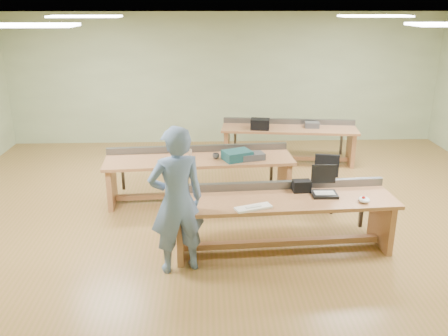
{
  "coord_description": "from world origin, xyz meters",
  "views": [
    {
      "loc": [
        -0.47,
        -7.03,
        3.23
      ],
      "look_at": [
        -0.22,
        -0.6,
        0.95
      ],
      "focal_mm": 38.0,
      "sensor_mm": 36.0,
      "label": 1
    }
  ],
  "objects_px": {
    "workbench_front": "(283,211)",
    "workbench_back": "(289,136)",
    "parts_bin_grey": "(252,156)",
    "drinks_can": "(190,153)",
    "camera_bag": "(302,186)",
    "workbench_mid": "(199,168)",
    "laptop_base": "(324,194)",
    "task_chair": "(325,190)",
    "parts_bin_teal": "(237,155)",
    "person": "(177,201)",
    "mug": "(216,156)"
  },
  "relations": [
    {
      "from": "workbench_front",
      "to": "workbench_back",
      "type": "relative_size",
      "value": 1.06
    },
    {
      "from": "parts_bin_grey",
      "to": "drinks_can",
      "type": "bearing_deg",
      "value": 171.07
    },
    {
      "from": "camera_bag",
      "to": "drinks_can",
      "type": "xyz_separation_m",
      "value": [
        -1.57,
        1.59,
        -0.01
      ]
    },
    {
      "from": "workbench_mid",
      "to": "parts_bin_grey",
      "type": "bearing_deg",
      "value": -12.15
    },
    {
      "from": "laptop_base",
      "to": "parts_bin_grey",
      "type": "xyz_separation_m",
      "value": [
        -0.83,
        1.58,
        0.03
      ]
    },
    {
      "from": "workbench_back",
      "to": "task_chair",
      "type": "height_order",
      "value": "task_chair"
    },
    {
      "from": "workbench_back",
      "to": "parts_bin_grey",
      "type": "height_order",
      "value": "workbench_back"
    },
    {
      "from": "parts_bin_grey",
      "to": "parts_bin_teal",
      "type": "bearing_deg",
      "value": -175.4
    },
    {
      "from": "workbench_mid",
      "to": "person",
      "type": "relative_size",
      "value": 1.69
    },
    {
      "from": "person",
      "to": "camera_bag",
      "type": "bearing_deg",
      "value": -175.47
    },
    {
      "from": "laptop_base",
      "to": "drinks_can",
      "type": "relative_size",
      "value": 2.5
    },
    {
      "from": "workbench_back",
      "to": "laptop_base",
      "type": "bearing_deg",
      "value": -85.11
    },
    {
      "from": "mug",
      "to": "drinks_can",
      "type": "distance_m",
      "value": 0.45
    },
    {
      "from": "parts_bin_teal",
      "to": "laptop_base",
      "type": "bearing_deg",
      "value": -55.4
    },
    {
      "from": "workbench_front",
      "to": "mug",
      "type": "relative_size",
      "value": 26.7
    },
    {
      "from": "workbench_front",
      "to": "parts_bin_grey",
      "type": "distance_m",
      "value": 1.66
    },
    {
      "from": "workbench_front",
      "to": "workbench_back",
      "type": "xyz_separation_m",
      "value": [
        0.71,
        3.68,
        -0.0
      ]
    },
    {
      "from": "person",
      "to": "mug",
      "type": "distance_m",
      "value": 2.24
    },
    {
      "from": "task_chair",
      "to": "parts_bin_grey",
      "type": "xyz_separation_m",
      "value": [
        -1.18,
        0.32,
        0.48
      ]
    },
    {
      "from": "parts_bin_grey",
      "to": "mug",
      "type": "height_order",
      "value": "parts_bin_grey"
    },
    {
      "from": "camera_bag",
      "to": "parts_bin_teal",
      "type": "xyz_separation_m",
      "value": [
        -0.79,
        1.4,
        -0.0
      ]
    },
    {
      "from": "task_chair",
      "to": "mug",
      "type": "distance_m",
      "value": 1.87
    },
    {
      "from": "camera_bag",
      "to": "workbench_mid",
      "type": "bearing_deg",
      "value": 128.69
    },
    {
      "from": "workbench_back",
      "to": "person",
      "type": "xyz_separation_m",
      "value": [
        -2.09,
        -4.16,
        0.39
      ]
    },
    {
      "from": "camera_bag",
      "to": "task_chair",
      "type": "bearing_deg",
      "value": 56.42
    },
    {
      "from": "workbench_mid",
      "to": "camera_bag",
      "type": "height_order",
      "value": "camera_bag"
    },
    {
      "from": "person",
      "to": "parts_bin_grey",
      "type": "height_order",
      "value": "person"
    },
    {
      "from": "task_chair",
      "to": "workbench_mid",
      "type": "bearing_deg",
      "value": -179.5
    },
    {
      "from": "camera_bag",
      "to": "laptop_base",
      "type": "bearing_deg",
      "value": -32.23
    },
    {
      "from": "person",
      "to": "parts_bin_grey",
      "type": "xyz_separation_m",
      "value": [
        1.12,
        2.11,
        -0.14
      ]
    },
    {
      "from": "workbench_back",
      "to": "laptop_base",
      "type": "height_order",
      "value": "workbench_back"
    },
    {
      "from": "workbench_back",
      "to": "parts_bin_teal",
      "type": "height_order",
      "value": "parts_bin_teal"
    },
    {
      "from": "camera_bag",
      "to": "drinks_can",
      "type": "relative_size",
      "value": 1.8
    },
    {
      "from": "workbench_mid",
      "to": "parts_bin_teal",
      "type": "xyz_separation_m",
      "value": [
        0.63,
        -0.15,
        0.27
      ]
    },
    {
      "from": "drinks_can",
      "to": "parts_bin_grey",
      "type": "bearing_deg",
      "value": -8.93
    },
    {
      "from": "camera_bag",
      "to": "parts_bin_teal",
      "type": "bearing_deg",
      "value": 115.64
    },
    {
      "from": "mug",
      "to": "drinks_can",
      "type": "xyz_separation_m",
      "value": [
        -0.43,
        0.11,
        0.02
      ]
    },
    {
      "from": "workbench_back",
      "to": "drinks_can",
      "type": "bearing_deg",
      "value": -129.52
    },
    {
      "from": "parts_bin_teal",
      "to": "parts_bin_grey",
      "type": "height_order",
      "value": "parts_bin_teal"
    },
    {
      "from": "workbench_back",
      "to": "parts_bin_grey",
      "type": "bearing_deg",
      "value": -108.18
    },
    {
      "from": "workbench_front",
      "to": "camera_bag",
      "type": "distance_m",
      "value": 0.44
    },
    {
      "from": "parts_bin_teal",
      "to": "workbench_back",
      "type": "bearing_deg",
      "value": 59.55
    },
    {
      "from": "parts_bin_teal",
      "to": "drinks_can",
      "type": "height_order",
      "value": "parts_bin_teal"
    },
    {
      "from": "laptop_base",
      "to": "task_chair",
      "type": "bearing_deg",
      "value": 75.93
    },
    {
      "from": "workbench_back",
      "to": "mug",
      "type": "relative_size",
      "value": 25.1
    },
    {
      "from": "camera_bag",
      "to": "task_chair",
      "type": "relative_size",
      "value": 0.28
    },
    {
      "from": "laptop_base",
      "to": "task_chair",
      "type": "relative_size",
      "value": 0.38
    },
    {
      "from": "laptop_base",
      "to": "parts_bin_teal",
      "type": "height_order",
      "value": "parts_bin_teal"
    },
    {
      "from": "workbench_mid",
      "to": "task_chair",
      "type": "xyz_separation_m",
      "value": [
        2.05,
        -0.45,
        -0.24
      ]
    },
    {
      "from": "laptop_base",
      "to": "camera_bag",
      "type": "xyz_separation_m",
      "value": [
        -0.28,
        0.15,
        0.06
      ]
    }
  ]
}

